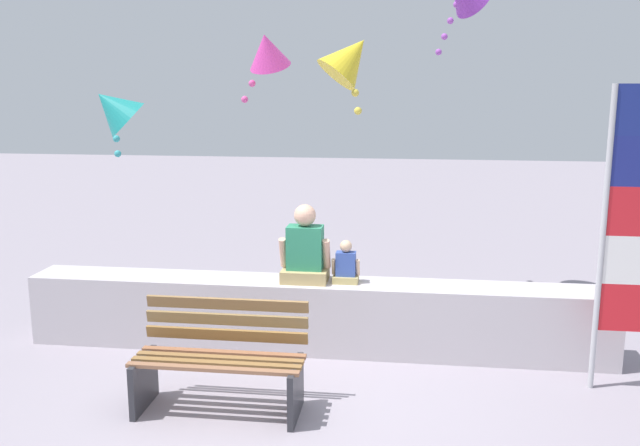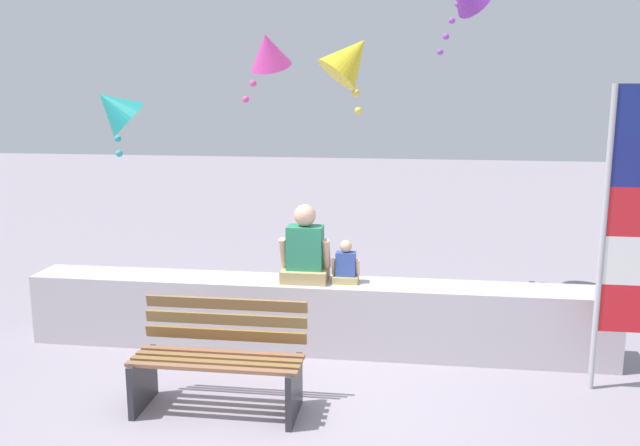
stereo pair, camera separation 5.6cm
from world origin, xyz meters
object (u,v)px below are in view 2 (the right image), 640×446
at_px(kite_magenta, 268,51).
at_px(person_child, 346,266).
at_px(park_bench, 219,362).
at_px(person_adult, 305,251).
at_px(kite_yellow, 350,58).
at_px(kite_teal, 115,108).
at_px(flag_banner, 621,223).

bearing_deg(kite_magenta, person_child, -48.65).
xyz_separation_m(park_bench, person_child, (0.91, 1.41, 0.48)).
xyz_separation_m(person_adult, kite_magenta, (-0.60, 1.15, 2.01)).
relative_size(person_child, kite_yellow, 0.47).
xyz_separation_m(park_bench, kite_magenta, (-0.10, 2.55, 2.62)).
relative_size(kite_teal, kite_yellow, 0.99).
bearing_deg(person_adult, kite_teal, 162.88).
distance_m(person_child, kite_magenta, 2.63).
height_order(person_child, kite_teal, kite_teal).
bearing_deg(person_adult, flag_banner, -11.94).
relative_size(park_bench, kite_magenta, 1.67).
bearing_deg(person_child, kite_teal, 165.42).
height_order(person_child, flag_banner, flag_banner).
distance_m(flag_banner, kite_yellow, 3.13).
height_order(person_adult, kite_teal, kite_teal).
height_order(park_bench, kite_yellow, kite_yellow).
distance_m(kite_teal, kite_magenta, 1.81).
distance_m(person_adult, kite_magenta, 2.39).
bearing_deg(flag_banner, park_bench, -166.22).
bearing_deg(kite_teal, kite_yellow, 1.44).
distance_m(park_bench, kite_magenta, 3.66).
bearing_deg(kite_yellow, park_bench, -111.76).
xyz_separation_m(kite_teal, kite_magenta, (1.64, 0.46, 0.62)).
distance_m(park_bench, person_child, 1.74).
distance_m(person_child, flag_banner, 2.55).
height_order(park_bench, person_adult, person_adult).
bearing_deg(flag_banner, kite_magenta, 152.95).
bearing_deg(person_child, person_adult, -179.94).
relative_size(person_adult, kite_magenta, 0.93).
bearing_deg(park_bench, person_child, 57.23).
distance_m(person_adult, person_child, 0.43).
bearing_deg(kite_teal, flag_banner, -14.27).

